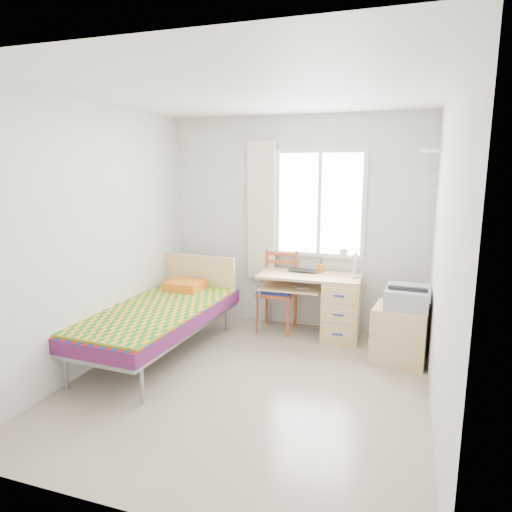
{
  "coord_description": "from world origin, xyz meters",
  "views": [
    {
      "loc": [
        1.33,
        -3.72,
        1.99
      ],
      "look_at": [
        -0.11,
        0.55,
        1.1
      ],
      "focal_mm": 32.0,
      "sensor_mm": 36.0,
      "label": 1
    }
  ],
  "objects": [
    {
      "name": "floor",
      "position": [
        0.0,
        0.0,
        0.0
      ],
      "size": [
        3.5,
        3.5,
        0.0
      ],
      "primitive_type": "plane",
      "color": "#BCAD93",
      "rests_on": "ground"
    },
    {
      "name": "wall_right",
      "position": [
        1.6,
        0.0,
        1.3
      ],
      "size": [
        0.0,
        3.5,
        3.5
      ],
      "primitive_type": "plane",
      "rotation": [
        1.57,
        0.0,
        -1.57
      ],
      "color": "silver",
      "rests_on": "ground"
    },
    {
      "name": "printer",
      "position": [
        1.36,
        1.01,
        0.69
      ],
      "size": [
        0.45,
        0.52,
        0.21
      ],
      "rotation": [
        0.0,
        0.0,
        -0.06
      ],
      "color": "#ABAEB4",
      "rests_on": "cabinet"
    },
    {
      "name": "ceiling",
      "position": [
        0.0,
        0.0,
        2.6
      ],
      "size": [
        3.5,
        3.5,
        0.0
      ],
      "primitive_type": "plane",
      "rotation": [
        3.14,
        0.0,
        0.0
      ],
      "color": "white",
      "rests_on": "wall_back"
    },
    {
      "name": "chair",
      "position": [
        -0.14,
        1.51,
        0.55
      ],
      "size": [
        0.42,
        0.42,
        0.98
      ],
      "rotation": [
        0.0,
        0.0,
        -0.0
      ],
      "color": "#B04D22",
      "rests_on": "floor"
    },
    {
      "name": "wall_back",
      "position": [
        0.0,
        1.75,
        1.3
      ],
      "size": [
        3.2,
        0.0,
        3.2
      ],
      "primitive_type": "plane",
      "rotation": [
        1.57,
        0.0,
        0.0
      ],
      "color": "silver",
      "rests_on": "ground"
    },
    {
      "name": "laptop",
      "position": [
        0.14,
        1.48,
        0.76
      ],
      "size": [
        0.37,
        0.25,
        0.03
      ],
      "primitive_type": "imported",
      "rotation": [
        0.0,
        0.0,
        -0.09
      ],
      "color": "black",
      "rests_on": "desk"
    },
    {
      "name": "bed",
      "position": [
        -1.13,
        0.37,
        0.44
      ],
      "size": [
        1.08,
        2.15,
        0.91
      ],
      "rotation": [
        0.0,
        0.0,
        -0.05
      ],
      "color": "gray",
      "rests_on": "floor"
    },
    {
      "name": "desk",
      "position": [
        0.58,
        1.42,
        0.4
      ],
      "size": [
        1.2,
        0.58,
        0.74
      ],
      "rotation": [
        0.0,
        0.0,
        0.03
      ],
      "color": "#D5BE70",
      "rests_on": "floor"
    },
    {
      "name": "cabinet",
      "position": [
        1.31,
        0.98,
        0.29
      ],
      "size": [
        0.59,
        0.53,
        0.58
      ],
      "rotation": [
        0.0,
        0.0,
        -0.11
      ],
      "color": "tan",
      "rests_on": "floor"
    },
    {
      "name": "window",
      "position": [
        0.3,
        1.73,
        1.55
      ],
      "size": [
        1.1,
        0.04,
        1.3
      ],
      "color": "white",
      "rests_on": "wall_back"
    },
    {
      "name": "curtain",
      "position": [
        -0.42,
        1.68,
        1.45
      ],
      "size": [
        0.35,
        0.05,
        1.7
      ],
      "primitive_type": "cube",
      "color": "beige",
      "rests_on": "wall_back"
    },
    {
      "name": "book",
      "position": [
        0.09,
        1.39,
        0.59
      ],
      "size": [
        0.23,
        0.25,
        0.02
      ],
      "primitive_type": "imported",
      "rotation": [
        0.0,
        0.0,
        0.47
      ],
      "color": "gray",
      "rests_on": "desk"
    },
    {
      "name": "wall_left",
      "position": [
        -1.6,
        0.0,
        1.3
      ],
      "size": [
        0.0,
        3.5,
        3.5
      ],
      "primitive_type": "plane",
      "rotation": [
        1.57,
        0.0,
        1.57
      ],
      "color": "silver",
      "rests_on": "ground"
    },
    {
      "name": "floating_shelf",
      "position": [
        1.49,
        1.4,
        2.15
      ],
      "size": [
        0.2,
        0.32,
        0.03
      ],
      "primitive_type": "cube",
      "color": "white",
      "rests_on": "wall_right"
    },
    {
      "name": "pen_cup",
      "position": [
        0.36,
        1.58,
        0.79
      ],
      "size": [
        0.1,
        0.1,
        0.1
      ],
      "primitive_type": "cylinder",
      "rotation": [
        0.0,
        0.0,
        0.31
      ],
      "color": "orange",
      "rests_on": "desk"
    },
    {
      "name": "task_lamp",
      "position": [
        0.72,
        1.33,
        0.97
      ],
      "size": [
        0.21,
        0.31,
        0.36
      ],
      "rotation": [
        0.0,
        0.0,
        0.28
      ],
      "color": "white",
      "rests_on": "desk"
    }
  ]
}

